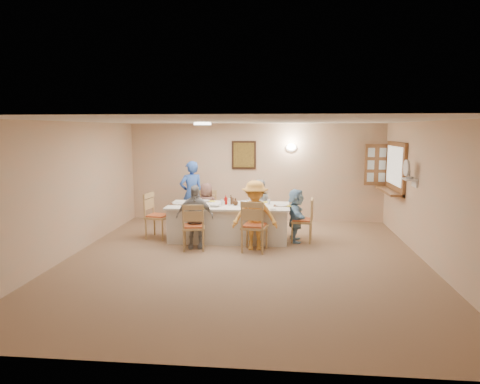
# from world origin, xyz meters

# --- Properties ---
(ground) EXTENTS (7.00, 7.00, 0.00)m
(ground) POSITION_xyz_m (0.00, 0.00, 0.00)
(ground) COLOR #99765B
(room_walls) EXTENTS (7.00, 7.00, 7.00)m
(room_walls) POSITION_xyz_m (0.00, 0.00, 1.51)
(room_walls) COLOR #E6B28B
(room_walls) RESTS_ON ground
(wall_picture) EXTENTS (0.62, 0.05, 0.72)m
(wall_picture) POSITION_xyz_m (-0.30, 3.46, 1.70)
(wall_picture) COLOR black
(wall_picture) RESTS_ON room_walls
(wall_sconce) EXTENTS (0.26, 0.09, 0.18)m
(wall_sconce) POSITION_xyz_m (0.90, 3.44, 1.90)
(wall_sconce) COLOR white
(wall_sconce) RESTS_ON room_walls
(ceiling_light) EXTENTS (0.36, 0.36, 0.05)m
(ceiling_light) POSITION_xyz_m (-1.00, 1.50, 2.47)
(ceiling_light) COLOR white
(ceiling_light) RESTS_ON room_walls
(serving_hatch) EXTENTS (0.06, 1.50, 1.15)m
(serving_hatch) POSITION_xyz_m (3.21, 2.40, 1.50)
(serving_hatch) COLOR brown
(serving_hatch) RESTS_ON room_walls
(hatch_sill) EXTENTS (0.30, 1.50, 0.05)m
(hatch_sill) POSITION_xyz_m (3.09, 2.40, 0.97)
(hatch_sill) COLOR brown
(hatch_sill) RESTS_ON room_walls
(shutter_door) EXTENTS (0.55, 0.04, 1.00)m
(shutter_door) POSITION_xyz_m (2.95, 3.16, 1.50)
(shutter_door) COLOR brown
(shutter_door) RESTS_ON room_walls
(fan_shelf) EXTENTS (0.22, 0.36, 0.03)m
(fan_shelf) POSITION_xyz_m (3.13, 1.05, 1.40)
(fan_shelf) COLOR white
(fan_shelf) RESTS_ON room_walls
(desk_fan) EXTENTS (0.30, 0.30, 0.28)m
(desk_fan) POSITION_xyz_m (3.10, 1.05, 1.55)
(desk_fan) COLOR #A5A5A8
(desk_fan) RESTS_ON fan_shelf
(dining_table) EXTENTS (2.57, 1.09, 0.76)m
(dining_table) POSITION_xyz_m (-0.45, 1.45, 0.38)
(dining_table) COLOR beige
(dining_table) RESTS_ON ground
(chair_back_left) EXTENTS (0.48, 0.48, 0.94)m
(chair_back_left) POSITION_xyz_m (-1.05, 2.25, 0.47)
(chair_back_left) COLOR tan
(chair_back_left) RESTS_ON ground
(chair_back_right) EXTENTS (0.44, 0.44, 0.91)m
(chair_back_right) POSITION_xyz_m (0.15, 2.25, 0.46)
(chair_back_right) COLOR tan
(chair_back_right) RESTS_ON ground
(chair_front_left) EXTENTS (0.52, 0.52, 0.94)m
(chair_front_left) POSITION_xyz_m (-1.05, 0.65, 0.47)
(chair_front_left) COLOR tan
(chair_front_left) RESTS_ON ground
(chair_front_right) EXTENTS (0.56, 0.56, 1.02)m
(chair_front_right) POSITION_xyz_m (0.15, 0.65, 0.51)
(chair_front_right) COLOR tan
(chair_front_right) RESTS_ON ground
(chair_left_end) EXTENTS (0.56, 0.56, 1.00)m
(chair_left_end) POSITION_xyz_m (-2.00, 1.45, 0.50)
(chair_left_end) COLOR tan
(chair_left_end) RESTS_ON ground
(chair_right_end) EXTENTS (0.50, 0.50, 0.93)m
(chair_right_end) POSITION_xyz_m (1.10, 1.45, 0.47)
(chair_right_end) COLOR tan
(chair_right_end) RESTS_ON ground
(diner_back_left) EXTENTS (0.67, 0.54, 1.14)m
(diner_back_left) POSITION_xyz_m (-1.05, 2.13, 0.57)
(diner_back_left) COLOR brown
(diner_back_left) RESTS_ON ground
(diner_back_right) EXTENTS (0.66, 0.54, 1.23)m
(diner_back_right) POSITION_xyz_m (0.15, 2.13, 0.62)
(diner_back_right) COLOR #A8ACAF
(diner_back_right) RESTS_ON ground
(diner_front_left) EXTENTS (0.80, 0.46, 1.27)m
(diner_front_left) POSITION_xyz_m (-1.05, 0.77, 0.63)
(diner_front_left) COLOR #999999
(diner_front_left) RESTS_ON ground
(diner_front_right) EXTENTS (0.94, 0.60, 1.37)m
(diner_front_right) POSITION_xyz_m (0.15, 0.77, 0.68)
(diner_front_right) COLOR #F7AB44
(diner_front_right) RESTS_ON ground
(diner_right_end) EXTENTS (1.06, 0.38, 1.12)m
(diner_right_end) POSITION_xyz_m (0.97, 1.45, 0.56)
(diner_right_end) COLOR #87B5D8
(diner_right_end) RESTS_ON ground
(caregiver) EXTENTS (0.92, 0.90, 1.60)m
(caregiver) POSITION_xyz_m (-1.50, 2.60, 0.80)
(caregiver) COLOR blue
(caregiver) RESTS_ON ground
(placemat_fl) EXTENTS (0.35, 0.26, 0.01)m
(placemat_fl) POSITION_xyz_m (-1.05, 1.03, 0.76)
(placemat_fl) COLOR #472B19
(placemat_fl) RESTS_ON dining_table
(plate_fl) EXTENTS (0.25, 0.25, 0.02)m
(plate_fl) POSITION_xyz_m (-1.05, 1.03, 0.77)
(plate_fl) COLOR white
(plate_fl) RESTS_ON dining_table
(napkin_fl) EXTENTS (0.13, 0.13, 0.01)m
(napkin_fl) POSITION_xyz_m (-0.87, 0.98, 0.77)
(napkin_fl) COLOR yellow
(napkin_fl) RESTS_ON dining_table
(placemat_fr) EXTENTS (0.37, 0.28, 0.01)m
(placemat_fr) POSITION_xyz_m (0.15, 1.03, 0.76)
(placemat_fr) COLOR #472B19
(placemat_fr) RESTS_ON dining_table
(plate_fr) EXTENTS (0.24, 0.24, 0.02)m
(plate_fr) POSITION_xyz_m (0.15, 1.03, 0.77)
(plate_fr) COLOR white
(plate_fr) RESTS_ON dining_table
(napkin_fr) EXTENTS (0.14, 0.14, 0.01)m
(napkin_fr) POSITION_xyz_m (0.33, 0.98, 0.77)
(napkin_fr) COLOR yellow
(napkin_fr) RESTS_ON dining_table
(placemat_bl) EXTENTS (0.37, 0.28, 0.01)m
(placemat_bl) POSITION_xyz_m (-1.05, 1.87, 0.76)
(placemat_bl) COLOR #472B19
(placemat_bl) RESTS_ON dining_table
(plate_bl) EXTENTS (0.24, 0.24, 0.01)m
(plate_bl) POSITION_xyz_m (-1.05, 1.87, 0.77)
(plate_bl) COLOR white
(plate_bl) RESTS_ON dining_table
(napkin_bl) EXTENTS (0.14, 0.14, 0.01)m
(napkin_bl) POSITION_xyz_m (-0.87, 1.82, 0.77)
(napkin_bl) COLOR yellow
(napkin_bl) RESTS_ON dining_table
(placemat_br) EXTENTS (0.34, 0.26, 0.01)m
(placemat_br) POSITION_xyz_m (0.15, 1.87, 0.76)
(placemat_br) COLOR #472B19
(placemat_br) RESTS_ON dining_table
(plate_br) EXTENTS (0.25, 0.25, 0.02)m
(plate_br) POSITION_xyz_m (0.15, 1.87, 0.77)
(plate_br) COLOR white
(plate_br) RESTS_ON dining_table
(napkin_br) EXTENTS (0.14, 0.14, 0.01)m
(napkin_br) POSITION_xyz_m (0.33, 1.82, 0.77)
(napkin_br) COLOR yellow
(napkin_br) RESTS_ON dining_table
(placemat_le) EXTENTS (0.37, 0.28, 0.01)m
(placemat_le) POSITION_xyz_m (-1.55, 1.45, 0.76)
(placemat_le) COLOR #472B19
(placemat_le) RESTS_ON dining_table
(plate_le) EXTENTS (0.24, 0.24, 0.02)m
(plate_le) POSITION_xyz_m (-1.55, 1.45, 0.77)
(plate_le) COLOR white
(plate_le) RESTS_ON dining_table
(napkin_le) EXTENTS (0.14, 0.14, 0.01)m
(napkin_le) POSITION_xyz_m (-1.37, 1.40, 0.77)
(napkin_le) COLOR yellow
(napkin_le) RESTS_ON dining_table
(placemat_re) EXTENTS (0.34, 0.25, 0.01)m
(placemat_re) POSITION_xyz_m (0.67, 1.45, 0.76)
(placemat_re) COLOR #472B19
(placemat_re) RESTS_ON dining_table
(plate_re) EXTENTS (0.25, 0.25, 0.02)m
(plate_re) POSITION_xyz_m (0.67, 1.45, 0.77)
(plate_re) COLOR white
(plate_re) RESTS_ON dining_table
(napkin_re) EXTENTS (0.14, 0.14, 0.01)m
(napkin_re) POSITION_xyz_m (0.85, 1.40, 0.77)
(napkin_re) COLOR yellow
(napkin_re) RESTS_ON dining_table
(teacup_a) EXTENTS (0.17, 0.17, 0.09)m
(teacup_a) POSITION_xyz_m (-1.22, 1.10, 0.80)
(teacup_a) COLOR white
(teacup_a) RESTS_ON dining_table
(teacup_b) EXTENTS (0.12, 0.12, 0.08)m
(teacup_b) POSITION_xyz_m (-0.01, 1.95, 0.80)
(teacup_b) COLOR white
(teacup_b) RESTS_ON dining_table
(bowl_a) EXTENTS (0.35, 0.35, 0.06)m
(bowl_a) POSITION_xyz_m (-0.71, 1.24, 0.79)
(bowl_a) COLOR white
(bowl_a) RESTS_ON dining_table
(bowl_b) EXTENTS (0.31, 0.31, 0.06)m
(bowl_b) POSITION_xyz_m (-0.13, 1.68, 0.79)
(bowl_b) COLOR white
(bowl_b) RESTS_ON dining_table
(condiment_ketchup) EXTENTS (0.11, 0.11, 0.21)m
(condiment_ketchup) POSITION_xyz_m (-0.51, 1.50, 0.86)
(condiment_ketchup) COLOR #9F110D
(condiment_ketchup) RESTS_ON dining_table
(condiment_brown) EXTENTS (0.15, 0.16, 0.20)m
(condiment_brown) POSITION_xyz_m (-0.41, 1.55, 0.86)
(condiment_brown) COLOR #412611
(condiment_brown) RESTS_ON dining_table
(condiment_malt) EXTENTS (0.13, 0.13, 0.15)m
(condiment_malt) POSITION_xyz_m (-0.30, 1.42, 0.84)
(condiment_malt) COLOR #412611
(condiment_malt) RESTS_ON dining_table
(drinking_glass) EXTENTS (0.07, 0.07, 0.10)m
(drinking_glass) POSITION_xyz_m (-0.60, 1.50, 0.82)
(drinking_glass) COLOR silver
(drinking_glass) RESTS_ON dining_table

